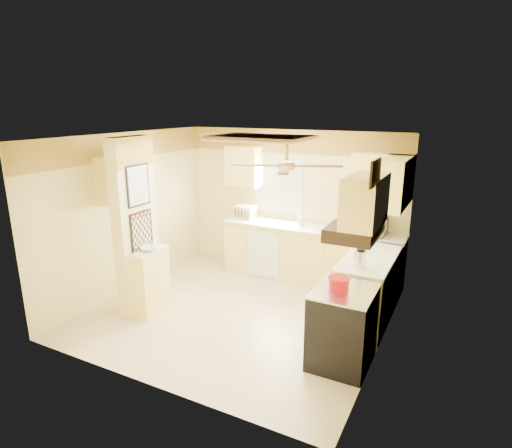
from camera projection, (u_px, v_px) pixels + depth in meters
The scene contains 34 objects.
floor at pixel (239, 312), 6.21m from camera, with size 4.00×4.00×0.00m, color #CCB78D.
ceiling at pixel (237, 137), 5.53m from camera, with size 4.00×4.00×0.00m, color white.
wall_back at pixel (291, 202), 7.50m from camera, with size 4.00×4.00×0.00m, color beige.
wall_front at pixel (144, 277), 4.24m from camera, with size 4.00×4.00×0.00m, color beige.
wall_left at pixel (128, 213), 6.75m from camera, with size 3.80×3.80×0.00m, color beige.
wall_right at pixel (387, 251), 4.99m from camera, with size 3.80×3.80×0.00m, color beige.
wallpaper_border at pixel (292, 142), 7.20m from camera, with size 4.00×0.02×0.40m, color yellow.
partition_column at pixel (135, 227), 5.99m from camera, with size 0.20×0.70×2.50m, color beige.
partition_ledge at pixel (151, 282), 6.11m from camera, with size 0.25×0.55×0.90m, color #FFE879.
ledge_top at pixel (149, 251), 5.99m from camera, with size 0.28×0.58×0.04m, color white.
lower_cabinets_back at pixel (311, 255), 7.24m from camera, with size 3.00×0.60×0.90m, color #FFE879.
lower_cabinets_right at pixel (368, 290), 5.85m from camera, with size 0.60×1.40×0.90m, color #FFE879.
countertop_back at pixel (312, 228), 7.10m from camera, with size 3.04×0.64×0.04m, color white.
countertop_right at pixel (370, 258), 5.73m from camera, with size 0.64×1.44×0.04m, color white.
dishwasher_panel at pixel (263, 255), 7.30m from camera, with size 0.58×0.02×0.80m, color white.
window at pixel (278, 184), 7.51m from camera, with size 0.92×0.02×1.02m.
upper_cab_back_left at pixel (244, 166), 7.56m from camera, with size 0.60×0.35×0.70m, color #FFE879.
upper_cab_back_right at pixel (382, 176), 6.50m from camera, with size 0.90×0.35×0.70m, color #FFE879.
upper_cab_right at pixel (395, 183), 5.98m from camera, with size 0.35×1.00×0.70m, color #FFE879.
upper_cab_left_wall at pixel (122, 179), 6.30m from camera, with size 0.35×0.75×0.70m, color #FFE879.
upper_cab_over_stove at pixel (365, 201), 4.41m from camera, with size 0.35×0.76×0.52m, color #FFE879.
stove at pixel (343, 327), 4.88m from camera, with size 0.68×0.77×0.92m.
range_hood at pixel (355, 230), 4.53m from camera, with size 0.50×0.76×0.14m, color black.
poster_menu at pixel (138, 185), 5.78m from camera, with size 0.02×0.42×0.57m.
poster_nashville at pixel (142, 231), 5.96m from camera, with size 0.02×0.42×0.57m.
ceiling_light_panel at pixel (261, 138), 5.93m from camera, with size 1.35×0.95×0.06m.
ceiling_fan at pixel (286, 165), 4.55m from camera, with size 1.15×1.15×0.26m.
vent_grate at pixel (376, 173), 3.94m from camera, with size 0.02×0.40×0.25m, color black.
microwave at pixel (367, 224), 6.68m from camera, with size 0.57×0.39×0.31m, color white.
bowl at pixel (150, 248), 5.96m from camera, with size 0.24×0.24×0.06m, color white.
dutch_oven at pixel (339, 284), 4.71m from camera, with size 0.24×0.24×0.16m.
kettle at pixel (361, 258), 5.33m from camera, with size 0.16×0.16×0.25m.
dish_rack at pixel (245, 213), 7.68m from camera, with size 0.40×0.31×0.22m.
utensil_crock at pixel (301, 220), 7.23m from camera, with size 0.11×0.11×0.23m.
Camera 1 is at (2.79, -4.90, 2.91)m, focal length 30.00 mm.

